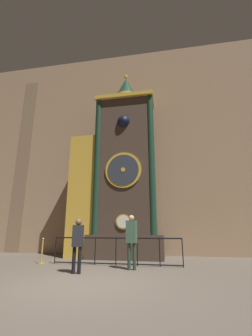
{
  "coord_description": "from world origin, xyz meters",
  "views": [
    {
      "loc": [
        2.11,
        -5.73,
        1.32
      ],
      "look_at": [
        0.16,
        4.97,
        4.25
      ],
      "focal_mm": 24.0,
      "sensor_mm": 36.0,
      "label": 1
    }
  ],
  "objects_px": {
    "stanchion_post": "(42,255)",
    "clock_tower": "(117,174)",
    "visitor_near": "(78,240)",
    "visitor_far": "(132,236)"
  },
  "relations": [
    {
      "from": "visitor_near",
      "to": "visitor_far",
      "type": "bearing_deg",
      "value": 14.06
    },
    {
      "from": "clock_tower",
      "to": "stanchion_post",
      "type": "relative_size",
      "value": 10.11
    },
    {
      "from": "visitor_near",
      "to": "stanchion_post",
      "type": "height_order",
      "value": "visitor_near"
    },
    {
      "from": "stanchion_post",
      "to": "clock_tower",
      "type": "bearing_deg",
      "value": 39.92
    },
    {
      "from": "clock_tower",
      "to": "visitor_far",
      "type": "height_order",
      "value": "clock_tower"
    },
    {
      "from": "stanchion_post",
      "to": "visitor_near",
      "type": "bearing_deg",
      "value": -37.89
    },
    {
      "from": "visitor_far",
      "to": "clock_tower",
      "type": "bearing_deg",
      "value": 122.14
    },
    {
      "from": "clock_tower",
      "to": "stanchion_post",
      "type": "distance_m",
      "value": 4.91
    },
    {
      "from": "visitor_near",
      "to": "stanchion_post",
      "type": "xyz_separation_m",
      "value": [
        -2.11,
        1.64,
        -0.66
      ]
    },
    {
      "from": "clock_tower",
      "to": "stanchion_post",
      "type": "height_order",
      "value": "clock_tower"
    }
  ]
}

